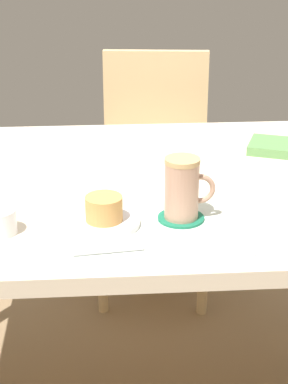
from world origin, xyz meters
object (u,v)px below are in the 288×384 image
at_px(coffee_mug, 183,188).
at_px(pastry, 104,208).
at_px(wooden_chair, 155,162).
at_px(dining_table, 138,207).
at_px(small_book, 284,148).
at_px(pastry_plate, 104,223).

bearing_deg(coffee_mug, pastry, -173.62).
bearing_deg(coffee_mug, wooden_chair, 88.04).
relative_size(dining_table, coffee_mug, 10.31).
bearing_deg(coffee_mug, dining_table, 108.47).
distance_m(pastry, coffee_mug, 0.16).
xyz_separation_m(wooden_chair, pastry, (-0.19, -1.05, 0.30)).
bearing_deg(coffee_mug, small_book, 51.07).
distance_m(wooden_chair, pastry_plate, 1.10).
relative_size(coffee_mug, small_book, 0.70).
xyz_separation_m(pastry, small_book, (0.48, 0.42, -0.03)).
relative_size(pastry, small_book, 0.41).
xyz_separation_m(dining_table, coffee_mug, (0.08, -0.23, 0.14)).
xyz_separation_m(wooden_chair, coffee_mug, (-0.04, -1.03, 0.33)).
height_order(wooden_chair, pastry, wooden_chair).
bearing_deg(small_book, dining_table, -135.68).
bearing_deg(dining_table, pastry, -108.34).
relative_size(dining_table, small_book, 7.25).
height_order(dining_table, coffee_mug, coffee_mug).
bearing_deg(pastry, small_book, 40.89).
xyz_separation_m(dining_table, small_book, (0.40, 0.17, 0.08)).
distance_m(wooden_chair, coffee_mug, 1.09).
bearing_deg(pastry, dining_table, 71.66).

